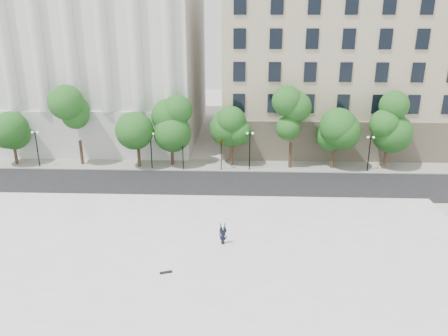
{
  "coord_description": "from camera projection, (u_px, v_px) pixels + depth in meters",
  "views": [
    {
      "loc": [
        4.19,
        -24.45,
        16.74
      ],
      "look_at": [
        2.87,
        10.0,
        4.66
      ],
      "focal_mm": 35.0,
      "sensor_mm": 36.0,
      "label": 1
    }
  ],
  "objects": [
    {
      "name": "traffic_light_east",
      "position": [
        221.0,
        140.0,
        48.48
      ],
      "size": [
        0.66,
        1.75,
        4.19
      ],
      "color": "black",
      "rests_on": "ground"
    },
    {
      "name": "traffic_light_west",
      "position": [
        182.0,
        140.0,
        48.66
      ],
      "size": [
        0.88,
        1.55,
        4.12
      ],
      "color": "black",
      "rests_on": "ground"
    },
    {
      "name": "skateboard",
      "position": [
        166.0,
        272.0,
        29.18
      ],
      "size": [
        0.85,
        0.48,
        0.08
      ],
      "primitive_type": "cube",
      "rotation": [
        0.0,
        0.0,
        0.34
      ],
      "color": "black",
      "rests_on": "plaza"
    },
    {
      "name": "lamp_posts",
      "position": [
        200.0,
        145.0,
        49.07
      ],
      "size": [
        38.54,
        0.28,
        4.51
      ],
      "color": "black",
      "rests_on": "ground"
    },
    {
      "name": "plaza",
      "position": [
        181.0,
        257.0,
        31.49
      ],
      "size": [
        44.0,
        22.0,
        0.45
      ],
      "primitive_type": "cube",
      "color": "white",
      "rests_on": "ground"
    },
    {
      "name": "building_west",
      "position": [
        91.0,
        44.0,
        61.47
      ],
      "size": [
        31.5,
        27.65,
        25.6
      ],
      "color": "silver",
      "rests_on": "ground"
    },
    {
      "name": "street",
      "position": [
        200.0,
        184.0,
        45.71
      ],
      "size": [
        60.0,
        8.0,
        0.02
      ],
      "primitive_type": "cube",
      "color": "black",
      "rests_on": "ground"
    },
    {
      "name": "street_trees",
      "position": [
        218.0,
        124.0,
        49.29
      ],
      "size": [
        46.75,
        4.55,
        7.52
      ],
      "color": "#382619",
      "rests_on": "ground"
    },
    {
      "name": "person_lying",
      "position": [
        223.0,
        241.0,
        32.85
      ],
      "size": [
        0.63,
        1.71,
        0.46
      ],
      "primitive_type": "imported",
      "rotation": [
        -1.54,
        0.0,
        0.01
      ],
      "color": "black",
      "rests_on": "plaza"
    },
    {
      "name": "far_sidewalk",
      "position": [
        204.0,
        165.0,
        51.35
      ],
      "size": [
        60.0,
        4.0,
        0.12
      ],
      "primitive_type": "cube",
      "color": "gray",
      "rests_on": "ground"
    },
    {
      "name": "building_east",
      "position": [
        354.0,
        58.0,
        61.03
      ],
      "size": [
        36.0,
        26.15,
        23.0
      ],
      "color": "tan",
      "rests_on": "ground"
    },
    {
      "name": "ground",
      "position": [
        175.0,
        284.0,
        28.74
      ],
      "size": [
        160.0,
        160.0,
        0.0
      ],
      "primitive_type": "plane",
      "color": "beige",
      "rests_on": "ground"
    }
  ]
}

